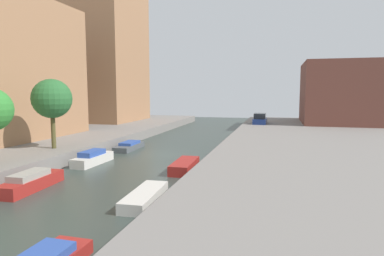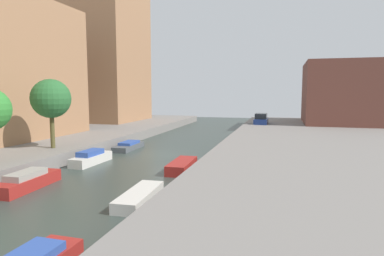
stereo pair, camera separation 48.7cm
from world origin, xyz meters
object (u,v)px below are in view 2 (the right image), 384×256
(parked_car, at_px, (261,119))
(street_tree_2, at_px, (51,99))
(moored_boat_left_1, at_px, (28,181))
(moored_boat_right_1, at_px, (139,196))
(apartment_tower_far, at_px, (105,41))
(moored_boat_right_2, at_px, (182,166))
(moored_boat_left_3, at_px, (129,146))
(moored_boat_left_2, at_px, (91,158))
(low_block_right, at_px, (342,93))

(parked_car, bearing_deg, street_tree_2, -120.63)
(moored_boat_left_1, distance_m, moored_boat_right_1, 6.96)
(apartment_tower_far, distance_m, parked_car, 25.94)
(apartment_tower_far, height_order, moored_boat_right_2, apartment_tower_far)
(moored_boat_left_3, bearing_deg, moored_boat_right_1, -61.95)
(moored_boat_left_1, xyz_separation_m, moored_boat_left_3, (-0.28, 13.17, -0.12))
(moored_boat_left_2, bearing_deg, apartment_tower_far, 117.13)
(apartment_tower_far, height_order, moored_boat_right_1, apartment_tower_far)
(moored_boat_right_2, bearing_deg, low_block_right, 63.62)
(moored_boat_left_1, bearing_deg, apartment_tower_far, 112.19)
(apartment_tower_far, distance_m, moored_boat_left_2, 29.84)
(apartment_tower_far, distance_m, street_tree_2, 26.66)
(apartment_tower_far, bearing_deg, moored_boat_left_3, -55.14)
(apartment_tower_far, distance_m, low_block_right, 35.17)
(moored_boat_left_2, distance_m, moored_boat_right_2, 7.27)
(low_block_right, relative_size, moored_boat_right_2, 3.19)
(parked_car, height_order, moored_boat_left_1, parked_car)
(moored_boat_left_3, bearing_deg, street_tree_2, -119.29)
(apartment_tower_far, bearing_deg, street_tree_2, -69.70)
(moored_boat_left_3, relative_size, moored_boat_right_1, 1.05)
(moored_boat_left_1, relative_size, moored_boat_right_2, 1.12)
(moored_boat_left_1, xyz_separation_m, moored_boat_right_2, (7.05, 6.37, -0.10))
(apartment_tower_far, bearing_deg, low_block_right, 7.68)
(apartment_tower_far, height_order, parked_car, apartment_tower_far)
(street_tree_2, bearing_deg, moored_boat_left_1, -61.73)
(moored_boat_left_1, bearing_deg, street_tree_2, 118.27)
(parked_car, relative_size, moored_boat_right_1, 1.02)
(moored_boat_left_2, relative_size, moored_boat_right_1, 1.00)
(parked_car, bearing_deg, moored_boat_right_1, -96.80)
(moored_boat_left_3, bearing_deg, low_block_right, 45.64)
(moored_boat_right_2, bearing_deg, moored_boat_left_3, 137.19)
(parked_car, height_order, moored_boat_left_2, parked_car)
(moored_boat_left_3, distance_m, moored_boat_right_2, 10.00)
(apartment_tower_far, xyz_separation_m, moored_boat_left_2, (12.35, -24.10, -12.53))
(street_tree_2, relative_size, moored_boat_right_1, 1.33)
(street_tree_2, height_order, moored_boat_left_3, street_tree_2)
(low_block_right, height_order, moored_boat_right_2, low_block_right)
(apartment_tower_far, relative_size, low_block_right, 1.93)
(moored_boat_right_2, bearing_deg, moored_boat_right_1, -90.92)
(street_tree_2, distance_m, moored_boat_left_1, 9.07)
(apartment_tower_far, xyz_separation_m, parked_car, (23.30, 0.67, -11.38))
(moored_boat_left_1, bearing_deg, moored_boat_left_2, 91.80)
(moored_boat_left_3, xyz_separation_m, moored_boat_right_2, (7.33, -6.79, 0.03))
(moored_boat_right_2, bearing_deg, apartment_tower_far, 128.77)
(street_tree_2, xyz_separation_m, moored_boat_right_2, (10.80, -0.61, -4.51))
(moored_boat_left_1, distance_m, moored_boat_right_2, 9.50)
(moored_boat_left_2, bearing_deg, moored_boat_right_1, -44.71)
(apartment_tower_far, xyz_separation_m, moored_boat_right_2, (19.61, -24.42, -12.64))
(street_tree_2, relative_size, parked_car, 1.30)
(apartment_tower_far, relative_size, moored_boat_right_2, 6.15)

